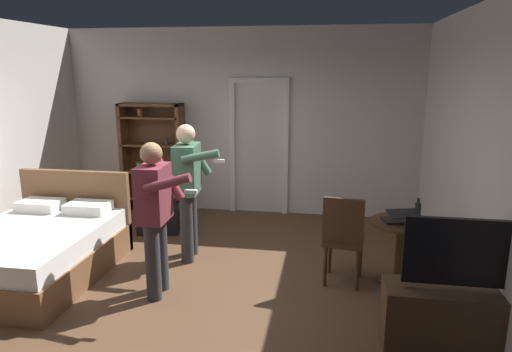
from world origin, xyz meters
TOP-DOWN VIEW (x-y plane):
  - ground_plane at (0.00, 0.00)m, footprint 6.09×6.09m
  - wall_back at (0.00, 2.76)m, footprint 5.77×0.12m
  - wall_right at (2.83, 0.00)m, footprint 0.12×5.65m
  - doorway_frame at (0.31, 2.68)m, footprint 0.93×0.08m
  - bed at (-1.78, 0.01)m, footprint 1.44×1.91m
  - bookshelf at (-1.39, 2.54)m, footprint 1.01×0.32m
  - tv_flatscreen at (2.47, -0.79)m, footprint 1.17×0.40m
  - side_table at (2.18, 0.45)m, footprint 0.65×0.65m
  - laptop at (2.16, 0.41)m, footprint 0.39×0.40m
  - bottle_on_table at (2.32, 0.37)m, footprint 0.06×0.06m
  - wooden_chair at (1.58, 0.31)m, footprint 0.47×0.47m
  - person_blue_shirt at (-0.28, -0.21)m, footprint 0.65×0.54m
  - person_striped_shirt at (-0.24, 0.74)m, footprint 0.66×0.61m
  - suitcase_dark at (-1.16, 2.09)m, footprint 0.57×0.46m
  - suitcase_small at (-0.95, 1.52)m, footprint 0.62×0.42m

SIDE VIEW (x-z plane):
  - ground_plane at x=0.00m, z-range 0.00..0.00m
  - suitcase_dark at x=-1.16m, z-range 0.00..0.31m
  - suitcase_small at x=-0.95m, z-range 0.00..0.38m
  - bed at x=-1.78m, z-range -0.21..0.81m
  - tv_flatscreen at x=2.47m, z-range -0.24..0.93m
  - side_table at x=2.18m, z-range 0.12..0.82m
  - wooden_chair at x=1.58m, z-range 0.05..1.04m
  - laptop at x=2.16m, z-range 0.68..0.83m
  - bottle_on_table at x=2.32m, z-range 0.68..0.96m
  - person_blue_shirt at x=-0.28m, z-range 0.11..1.70m
  - bookshelf at x=-1.39m, z-range 0.07..1.81m
  - person_striped_shirt at x=-0.24m, z-range 0.13..1.78m
  - doorway_frame at x=0.31m, z-range 0.16..2.29m
  - wall_back at x=0.00m, z-range 0.00..2.89m
  - wall_right at x=2.83m, z-range 0.00..2.89m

